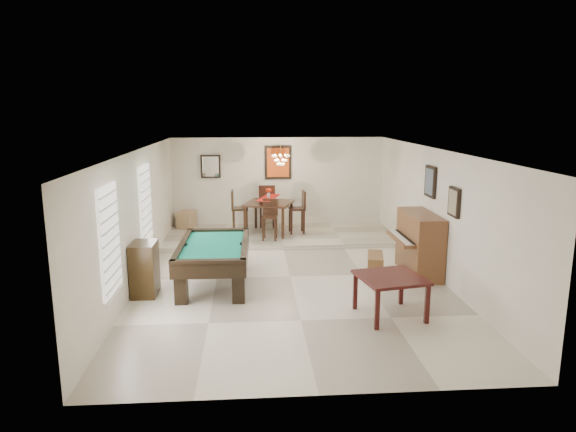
{
  "coord_description": "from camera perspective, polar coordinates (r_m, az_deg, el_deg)",
  "views": [
    {
      "loc": [
        -0.79,
        -10.06,
        3.38
      ],
      "look_at": [
        0.0,
        0.6,
        1.15
      ],
      "focal_mm": 32.0,
      "sensor_mm": 36.0,
      "label": 1
    }
  ],
  "objects": [
    {
      "name": "window_left_front",
      "position": [
        8.39,
        -19.19,
        -2.53
      ],
      "size": [
        0.06,
        1.0,
        1.7
      ],
      "primitive_type": "cube",
      "color": "white",
      "rests_on": "wall_left"
    },
    {
      "name": "dining_chair_west",
      "position": [
        13.65,
        -5.34,
        0.44
      ],
      "size": [
        0.44,
        0.44,
        1.17
      ],
      "primitive_type": null,
      "rotation": [
        0.0,
        0.0,
        1.57
      ],
      "color": "black",
      "rests_on": "dining_step"
    },
    {
      "name": "wall_left",
      "position": [
        10.51,
        -16.29,
        -0.11
      ],
      "size": [
        0.04,
        9.0,
        2.6
      ],
      "primitive_type": "cube",
      "color": "silver",
      "rests_on": "ground_plane"
    },
    {
      "name": "dining_table",
      "position": [
        13.67,
        -2.16,
        0.05
      ],
      "size": [
        1.45,
        1.45,
        0.96
      ],
      "primitive_type": null,
      "rotation": [
        0.0,
        0.0,
        -0.29
      ],
      "color": "black",
      "rests_on": "dining_step"
    },
    {
      "name": "wall_back",
      "position": [
        14.73,
        -1.12,
        3.67
      ],
      "size": [
        6.0,
        0.04,
        2.6
      ],
      "primitive_type": "cube",
      "color": "silver",
      "rests_on": "ground_plane"
    },
    {
      "name": "corner_bench",
      "position": [
        14.67,
        -11.23,
        -0.36
      ],
      "size": [
        0.54,
        0.61,
        0.46
      ],
      "primitive_type": "cube",
      "rotation": [
        0.0,
        0.0,
        -0.3
      ],
      "color": "#A7835A",
      "rests_on": "dining_step"
    },
    {
      "name": "back_painting",
      "position": [
        14.61,
        -1.12,
        5.97
      ],
      "size": [
        0.75,
        0.06,
        0.95
      ],
      "primitive_type": "cube",
      "color": "#D84C14",
      "rests_on": "wall_back"
    },
    {
      "name": "dining_chair_east",
      "position": [
        13.69,
        0.98,
        0.45
      ],
      "size": [
        0.44,
        0.44,
        1.14
      ],
      "primitive_type": null,
      "rotation": [
        0.0,
        0.0,
        -1.52
      ],
      "color": "black",
      "rests_on": "dining_step"
    },
    {
      "name": "pool_table",
      "position": [
        10.14,
        -8.2,
        -5.4
      ],
      "size": [
        1.35,
        2.44,
        0.81
      ],
      "primitive_type": null,
      "rotation": [
        0.0,
        0.0,
        -0.02
      ],
      "color": "black",
      "rests_on": "ground_plane"
    },
    {
      "name": "right_picture_lower",
      "position": [
        9.95,
        17.98,
        1.48
      ],
      "size": [
        0.06,
        0.45,
        0.55
      ],
      "primitive_type": "cube",
      "color": "gray",
      "rests_on": "wall_right"
    },
    {
      "name": "right_picture_upper",
      "position": [
        11.11,
        15.55,
        3.7
      ],
      "size": [
        0.06,
        0.55,
        0.65
      ],
      "primitive_type": "cube",
      "color": "slate",
      "rests_on": "wall_right"
    },
    {
      "name": "wall_front",
      "position": [
        5.99,
        3.64,
        -8.58
      ],
      "size": [
        6.0,
        0.04,
        2.6
      ],
      "primitive_type": "cube",
      "color": "silver",
      "rests_on": "ground_plane"
    },
    {
      "name": "chandelier",
      "position": [
        13.33,
        -0.83,
        6.71
      ],
      "size": [
        0.44,
        0.44,
        0.6
      ],
      "primitive_type": null,
      "color": "#FFE5B2",
      "rests_on": "ceiling"
    },
    {
      "name": "dining_step",
      "position": [
        13.74,
        -0.82,
        -2.2
      ],
      "size": [
        6.0,
        2.5,
        0.12
      ],
      "primitive_type": "cube",
      "color": "beige",
      "rests_on": "ground_plane"
    },
    {
      "name": "square_table",
      "position": [
        8.76,
        11.27,
        -8.72
      ],
      "size": [
        1.18,
        1.18,
        0.69
      ],
      "primitive_type": null,
      "rotation": [
        0.0,
        0.0,
        0.2
      ],
      "color": "black",
      "rests_on": "ground_plane"
    },
    {
      "name": "piano_bench",
      "position": [
        10.81,
        9.66,
        -5.38
      ],
      "size": [
        0.47,
        0.84,
        0.44
      ],
      "primitive_type": "cube",
      "rotation": [
        0.0,
        0.0,
        -0.22
      ],
      "color": "brown",
      "rests_on": "ground_plane"
    },
    {
      "name": "upright_piano",
      "position": [
        10.96,
        13.65,
        -3.02
      ],
      "size": [
        0.86,
        1.54,
        1.28
      ],
      "primitive_type": null,
      "color": "brown",
      "rests_on": "ground_plane"
    },
    {
      "name": "dining_chair_north",
      "position": [
        14.43,
        -2.35,
        1.17
      ],
      "size": [
        0.46,
        0.46,
        1.21
      ],
      "primitive_type": null,
      "rotation": [
        0.0,
        0.0,
        3.11
      ],
      "color": "black",
      "rests_on": "dining_step"
    },
    {
      "name": "window_left_rear",
      "position": [
        11.06,
        -15.54,
        1.04
      ],
      "size": [
        0.06,
        1.0,
        1.7
      ],
      "primitive_type": "cube",
      "color": "white",
      "rests_on": "wall_left"
    },
    {
      "name": "dining_chair_south",
      "position": [
        12.98,
        -2.05,
        -0.44
      ],
      "size": [
        0.43,
        0.43,
        1.03
      ],
      "primitive_type": null,
      "rotation": [
        0.0,
        0.0,
        -0.14
      ],
      "color": "black",
      "rests_on": "dining_step"
    },
    {
      "name": "wall_right",
      "position": [
        10.95,
        16.1,
        0.36
      ],
      "size": [
        0.04,
        9.0,
        2.6
      ],
      "primitive_type": "cube",
      "color": "silver",
      "rests_on": "ground_plane"
    },
    {
      "name": "ceiling",
      "position": [
        10.12,
        0.25,
        7.36
      ],
      "size": [
        6.0,
        9.0,
        0.04
      ],
      "primitive_type": "cube",
      "color": "white",
      "rests_on": "wall_back"
    },
    {
      "name": "ground_plane",
      "position": [
        10.64,
        0.24,
        -6.79
      ],
      "size": [
        6.0,
        9.0,
        0.02
      ],
      "primitive_type": "cube",
      "color": "beige"
    },
    {
      "name": "back_mirror",
      "position": [
        14.65,
        -8.6,
        5.46
      ],
      "size": [
        0.55,
        0.06,
        0.65
      ],
      "primitive_type": "cube",
      "color": "white",
      "rests_on": "wall_back"
    },
    {
      "name": "flower_vase",
      "position": [
        13.56,
        -2.18,
        2.59
      ],
      "size": [
        0.19,
        0.19,
        0.27
      ],
      "primitive_type": null,
      "rotation": [
        0.0,
        0.0,
        -0.28
      ],
      "color": "red",
      "rests_on": "dining_table"
    },
    {
      "name": "apothecary_chest",
      "position": [
        9.86,
        -15.64,
        -5.67
      ],
      "size": [
        0.44,
        0.66,
        0.99
      ],
      "primitive_type": "cube",
      "color": "black",
      "rests_on": "ground_plane"
    }
  ]
}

